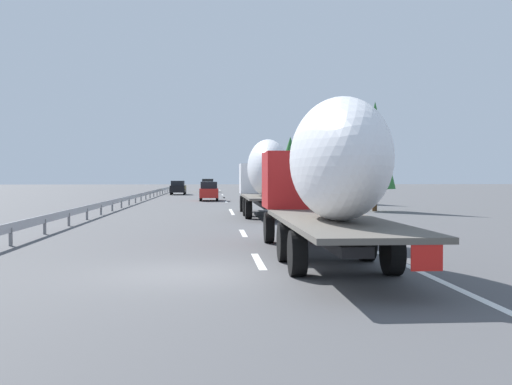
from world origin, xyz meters
name	(u,v)px	position (x,y,z in m)	size (l,w,h in m)	color
ground_plane	(206,202)	(40.00, 0.00, 0.00)	(260.00, 260.00, 0.00)	#4C4C4F
lane_stripe_0	(258,261)	(2.00, -1.80, 0.00)	(3.20, 0.20, 0.01)	white
lane_stripe_1	(243,233)	(10.20, -1.80, 0.00)	(3.20, 0.20, 0.01)	white
lane_stripe_2	(232,213)	(23.61, -1.80, 0.00)	(3.20, 0.20, 0.01)	white
lane_stripe_3	(231,210)	(26.94, -1.80, 0.00)	(3.20, 0.20, 0.01)	white
lane_stripe_4	(226,202)	(41.24, -1.80, 0.00)	(3.20, 0.20, 0.01)	white
lane_stripe_5	(224,198)	(51.85, -1.80, 0.00)	(3.20, 0.20, 0.01)	white
lane_stripe_6	(224,198)	(51.69, -1.80, 0.00)	(3.20, 0.20, 0.01)	white
lane_stripe_7	(222,195)	(62.57, -1.80, 0.00)	(3.20, 0.20, 0.01)	white
lane_stripe_8	(220,190)	(88.92, -1.80, 0.00)	(3.20, 0.20, 0.01)	white
lane_stripe_9	(220,190)	(91.72, -1.80, 0.00)	(3.20, 0.20, 0.01)	white
edge_line_right	(264,200)	(45.00, -5.50, 0.00)	(110.00, 0.20, 0.01)	white
truck_lead	(265,174)	(20.76, -3.60, 2.42)	(12.45, 2.55, 4.30)	silver
truck_trailing	(326,173)	(1.84, -3.60, 2.36)	(13.00, 2.55, 4.16)	#B21919
car_red_compact	(209,191)	(43.83, -0.24, 0.91)	(4.59, 1.74, 1.80)	red
car_black_suv	(178,188)	(63.86, 3.76, 0.90)	(4.64, 1.87, 1.76)	black
car_yellow_coupe	(208,185)	(78.02, 0.14, 0.97)	(4.56, 1.89, 1.95)	gold
road_sign	(279,178)	(42.03, -6.70, 2.16)	(0.10, 0.90, 3.11)	gray
tree_0	(318,157)	(59.06, -13.18, 4.64)	(2.43, 2.43, 7.39)	#472D19
tree_1	(297,166)	(62.63, -11.14, 3.56)	(2.85, 2.85, 5.65)	#472D19
tree_2	(375,145)	(25.50, -11.22, 4.32)	(2.71, 2.71, 7.20)	#472D19
tree_3	(277,170)	(87.93, -11.29, 3.34)	(3.93, 3.93, 5.17)	#472D19
tree_4	(290,160)	(62.74, -10.34, 4.35)	(3.88, 3.88, 7.29)	#472D19
tree_5	(332,151)	(38.07, -10.81, 4.44)	(3.60, 3.60, 7.02)	#472D19
guardrail_median	(141,195)	(43.00, 6.00, 0.58)	(94.00, 0.10, 0.76)	#9EA0A5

